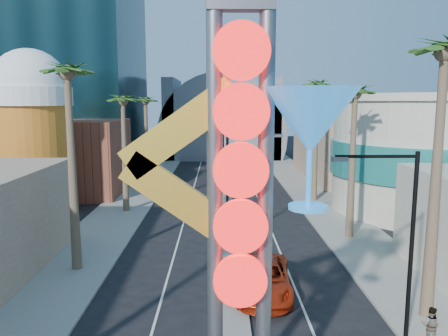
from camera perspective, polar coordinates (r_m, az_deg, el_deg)
sidewalk_west at (r=45.79m, az=-11.96°, el=-3.99°), size 5.00×100.00×0.15m
sidewalk_east at (r=46.04m, az=11.98°, el=-3.92°), size 5.00×100.00×0.15m
median at (r=47.85m, az=-0.01°, el=-3.26°), size 1.60×84.00×0.15m
brick_filler_west at (r=49.65m, az=-18.81°, el=1.31°), size 10.00×10.00×8.00m
filler_east at (r=59.41m, az=15.52°, el=3.55°), size 10.00×20.00×10.00m
beer_mug at (r=42.20m, az=-23.71°, el=5.08°), size 7.00×7.00×14.50m
turquoise_building at (r=43.30m, az=24.71°, el=1.64°), size 16.60×16.60×10.60m
canopy at (r=81.03m, az=-0.31°, el=4.63°), size 22.00×16.00×22.00m
neon_sign at (r=12.16m, az=5.97°, el=-3.75°), size 6.53×2.60×12.55m
streetlight_0 at (r=29.29m, az=1.52°, el=-1.28°), size 3.79×0.25×8.00m
streetlight_1 at (r=53.07m, az=-0.68°, el=3.16°), size 3.79×0.25×8.00m
streetlight_2 at (r=19.04m, az=22.11°, el=-7.48°), size 3.45×0.25×8.00m
palm_1 at (r=26.23m, az=-19.74°, el=10.12°), size 2.40×2.40×12.70m
palm_2 at (r=39.73m, az=-13.07°, el=7.77°), size 2.40×2.40×11.20m
palm_3 at (r=51.52m, az=-10.22°, el=7.99°), size 2.40×2.40×11.20m
palm_5 at (r=21.18m, az=26.78°, el=11.40°), size 2.40×2.40×13.20m
palm_6 at (r=32.29m, az=16.73°, el=8.29°), size 2.40×2.40×11.70m
palm_7 at (r=43.90m, az=12.06°, el=9.61°), size 2.40×2.40×12.70m
red_pickup at (r=23.48m, az=5.13°, el=-14.11°), size 3.28×6.31×1.70m
pedestrian_b at (r=20.66m, az=25.39°, el=-18.04°), size 0.95×0.91×1.54m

